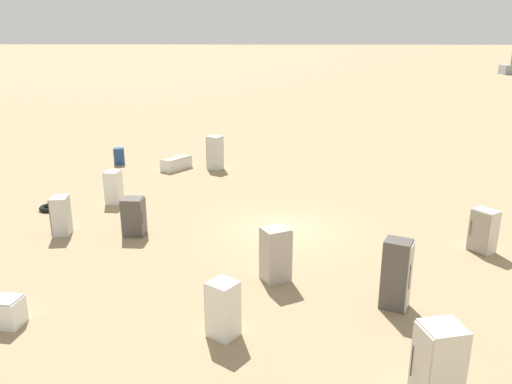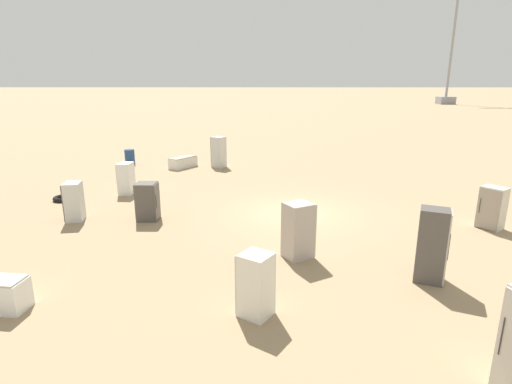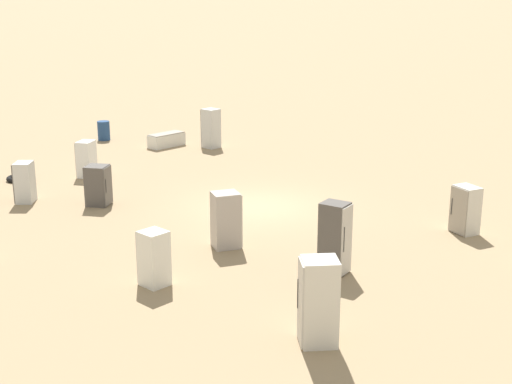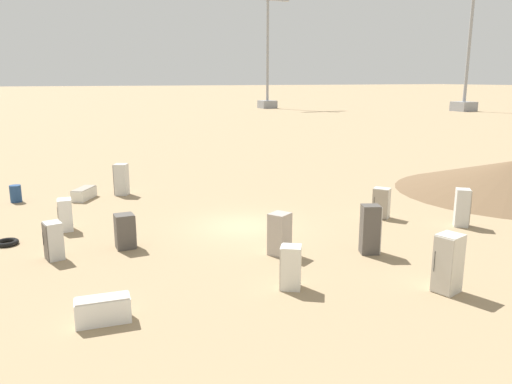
% 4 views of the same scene
% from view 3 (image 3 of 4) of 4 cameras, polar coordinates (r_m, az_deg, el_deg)
% --- Properties ---
extents(ground_plane, '(1000.00, 1000.00, 0.00)m').
position_cam_3_polar(ground_plane, '(24.59, 0.20, -1.18)').
color(ground_plane, '#9E8460').
extents(discarded_fridge_0, '(0.72, 0.79, 1.44)m').
position_cam_3_polar(discarded_fridge_0, '(26.22, -18.04, 0.74)').
color(discarded_fridge_0, silver).
rests_on(discarded_fridge_0, ground_plane).
extents(discarded_fridge_1, '(0.93, 0.96, 1.48)m').
position_cam_3_polar(discarded_fridge_1, '(22.70, 16.40, -1.38)').
color(discarded_fridge_1, beige).
rests_on(discarded_fridge_1, ground_plane).
extents(discarded_fridge_2, '(0.62, 0.76, 1.45)m').
position_cam_3_polar(discarded_fridge_2, '(29.11, -13.43, 2.59)').
color(discarded_fridge_2, white).
rests_on(discarded_fridge_2, ground_plane).
extents(discarded_fridge_3, '(0.94, 0.87, 1.91)m').
position_cam_3_polar(discarded_fridge_3, '(15.13, 5.01, -8.76)').
color(discarded_fridge_3, beige).
rests_on(discarded_fridge_3, ground_plane).
extents(discarded_fridge_5, '(1.56, 1.89, 0.64)m').
position_cam_3_polar(discarded_fridge_5, '(34.14, -7.18, 4.16)').
color(discarded_fridge_5, silver).
rests_on(discarded_fridge_5, ground_plane).
extents(discarded_fridge_6, '(0.78, 0.70, 1.40)m').
position_cam_3_polar(discarded_fridge_6, '(25.20, -12.51, 0.52)').
color(discarded_fridge_6, '#4C4742').
rests_on(discarded_fridge_6, ground_plane).
extents(discarded_fridge_7, '(0.88, 0.86, 1.44)m').
position_cam_3_polar(discarded_fridge_7, '(18.20, -8.18, -5.27)').
color(discarded_fridge_7, silver).
rests_on(discarded_fridge_7, ground_plane).
extents(discarded_fridge_8, '(0.95, 0.91, 1.84)m').
position_cam_3_polar(discarded_fridge_8, '(33.59, -3.63, 5.10)').
color(discarded_fridge_8, silver).
rests_on(discarded_fridge_8, ground_plane).
extents(discarded_fridge_10, '(0.89, 0.81, 1.93)m').
position_cam_3_polar(discarded_fridge_10, '(18.80, 6.33, -3.69)').
color(discarded_fridge_10, '#4C4742').
rests_on(discarded_fridge_10, ground_plane).
extents(discarded_fridge_11, '(1.01, 0.96, 1.65)m').
position_cam_3_polar(discarded_fridge_11, '(20.59, -2.40, -2.25)').
color(discarded_fridge_11, '#A89E93').
rests_on(discarded_fridge_11, ground_plane).
extents(scrap_tire, '(0.92, 0.92, 0.19)m').
position_cam_3_polar(scrap_tire, '(29.37, -18.47, 1.04)').
color(scrap_tire, black).
rests_on(scrap_tire, ground_plane).
extents(rusty_barrel, '(0.60, 0.60, 0.94)m').
position_cam_3_polar(rusty_barrel, '(36.10, -12.09, 4.82)').
color(rusty_barrel, navy).
rests_on(rusty_barrel, ground_plane).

